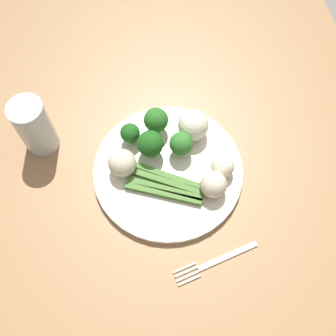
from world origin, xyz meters
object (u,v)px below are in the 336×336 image
Objects in this scene: broccoli_left at (180,144)px; broccoli_outer_edge at (156,120)px; plate at (168,171)px; asparagus_bundle at (166,185)px; water_glass at (35,127)px; cauliflower_back_right at (122,163)px; dining_table at (185,210)px; fork at (215,262)px; broccoli_back at (150,144)px; cauliflower_right at (213,185)px; cauliflower_mid at (193,125)px; broccoli_front at (130,133)px; cauliflower_near_center at (223,166)px.

broccoli_left is 0.07m from broccoli_outer_edge.
plate is 1.91× the size of asparagus_bundle.
water_glass is at bearing 73.96° from broccoli_left.
asparagus_bundle is 0.09m from cauliflower_back_right.
plate reaches higher than dining_table.
broccoli_left is at bearing -97.29° from fork.
broccoli_back is (0.09, 0.06, 0.17)m from dining_table.
asparagus_bundle is 0.09m from broccoli_back.
broccoli_left is (0.07, -0.04, 0.03)m from asparagus_bundle.
cauliflower_back_right is at bearing 99.22° from broccoli_left.
plate is at bearing 52.16° from cauliflower_right.
dining_table is 0.21m from cauliflower_back_right.
asparagus_bundle is at bearing -123.86° from cauliflower_back_right.
plate is 0.10m from cauliflower_mid.
water_glass reaches higher than fork.
broccoli_left reaches higher than plate.
broccoli_left is 0.10m from broccoli_front.
cauliflower_near_center is at bearing -136.84° from broccoli_outer_edge.
dining_table is 4.19× the size of plate.
fork is at bearing -135.76° from water_glass.
broccoli_left is 1.26× the size of cauliflower_near_center.
dining_table is 19.35× the size of broccoli_back.
dining_table is at bearing -142.51° from broccoli_front.
broccoli_left is 0.94× the size of broccoli_outer_edge.
cauliflower_mid reaches higher than cauliflower_near_center.
cauliflower_back_right is 0.18m from cauliflower_right.
cauliflower_mid reaches higher than fork.
broccoli_left is 1.11× the size of cauliflower_right.
water_glass reaches higher than broccoli_front.
cauliflower_mid is at bearing -92.61° from broccoli_front.
cauliflower_back_right is (0.06, 0.12, 0.16)m from dining_table.
cauliflower_near_center is at bearing -119.74° from fork.
broccoli_back is at bearing -84.35° from fork.
broccoli_outer_edge is at bearing 31.11° from broccoli_left.
dining_table is at bearing -164.32° from broccoli_outer_edge.
cauliflower_back_right reaches higher than plate.
broccoli_left is 0.29m from water_glass.
broccoli_left is (0.08, 0.00, 0.16)m from dining_table.
cauliflower_mid is 0.13m from cauliflower_right.
asparagus_bundle is 0.13m from broccoli_outer_edge.
cauliflower_mid is 0.38× the size of fork.
cauliflower_right is at bearing -134.19° from broccoli_back.
cauliflower_right is (-0.06, -0.08, 0.03)m from plate.
cauliflower_near_center is at bearing -127.71° from broccoli_left.
cauliflower_mid is at bearing -42.39° from broccoli_left.
plate is 2.30× the size of water_glass.
broccoli_left is at bearing -40.64° from plate.
fork is (-0.16, -0.06, -0.02)m from asparagus_bundle.
plate is 0.20m from fork.
plate is at bearing -87.94° from fork.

